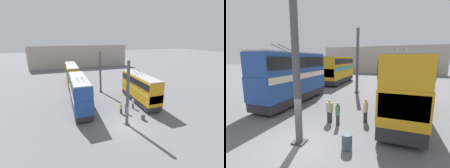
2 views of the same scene
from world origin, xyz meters
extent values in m
plane|color=slate|center=(0.00, 0.00, 0.00)|extent=(240.00, 240.00, 0.00)
cube|color=#A8A093|center=(41.77, 0.00, 4.14)|extent=(0.50, 36.00, 8.27)
cylinder|color=#4C4C51|center=(0.17, 0.00, 4.18)|extent=(0.37, 0.37, 8.36)
cube|color=#333338|center=(0.17, 0.00, 0.04)|extent=(0.67, 0.67, 0.08)
cylinder|color=#4C4C51|center=(13.30, 0.00, 4.18)|extent=(0.37, 0.37, 8.36)
cube|color=#333338|center=(13.30, 0.00, 0.04)|extent=(0.67, 0.67, 0.08)
cylinder|color=black|center=(2.63, -6.15, 0.55)|extent=(1.10, 0.30, 1.10)
cylinder|color=black|center=(2.63, -4.05, 0.55)|extent=(1.10, 0.30, 1.10)
cylinder|color=black|center=(9.41, -6.15, 0.55)|extent=(1.10, 0.30, 1.10)
cylinder|color=black|center=(9.41, -4.05, 0.55)|extent=(1.10, 0.30, 1.10)
cube|color=#28282D|center=(6.12, -5.10, 0.70)|extent=(9.58, 2.45, 0.80)
cube|color=gold|center=(6.12, -5.10, 2.08)|extent=(9.78, 2.50, 1.95)
cube|color=yellow|center=(6.12, -5.10, 2.78)|extent=(9.49, 2.54, 0.55)
cube|color=gold|center=(6.12, -5.10, 3.90)|extent=(9.68, 2.43, 1.69)
cube|color=black|center=(6.12, -5.10, 3.98)|extent=(9.39, 2.51, 0.93)
cube|color=#9E9EA3|center=(6.12, -5.10, 4.81)|extent=(9.58, 2.25, 0.14)
cube|color=black|center=(1.29, -5.10, 2.27)|extent=(0.12, 2.30, 1.25)
cylinder|color=#282828|center=(7.35, -5.45, 5.17)|extent=(2.35, 0.07, 0.65)
cylinder|color=#282828|center=(7.35, -4.75, 5.17)|extent=(2.35, 0.07, 0.65)
cylinder|color=black|center=(9.80, 4.05, 0.48)|extent=(0.96, 0.30, 0.96)
cylinder|color=black|center=(9.80, 6.15, 0.48)|extent=(0.96, 0.30, 0.96)
cylinder|color=black|center=(3.53, 4.05, 0.48)|extent=(0.96, 0.30, 0.96)
cylinder|color=black|center=(3.53, 6.15, 0.48)|extent=(0.96, 0.30, 0.96)
cube|color=#28282D|center=(6.57, 5.10, 0.65)|extent=(9.09, 2.45, 0.77)
cube|color=#234793|center=(6.57, 5.10, 2.07)|extent=(9.27, 2.50, 2.08)
cube|color=silver|center=(6.57, 5.10, 2.84)|extent=(8.99, 2.54, 0.55)
cube|color=#234793|center=(6.57, 5.10, 4.07)|extent=(9.18, 2.43, 1.91)
cube|color=black|center=(6.57, 5.10, 4.17)|extent=(8.90, 2.51, 1.05)
cube|color=#9E9EA3|center=(6.57, 5.10, 5.10)|extent=(9.09, 2.25, 0.14)
cube|color=black|center=(11.14, 5.10, 2.28)|extent=(0.12, 2.30, 1.33)
cylinder|color=#282828|center=(5.41, 4.75, 5.46)|extent=(2.35, 0.07, 0.65)
cylinder|color=#282828|center=(5.41, 5.45, 5.46)|extent=(2.35, 0.07, 0.65)
cylinder|color=black|center=(16.23, 4.05, 0.54)|extent=(1.08, 0.30, 1.08)
cylinder|color=black|center=(16.23, 6.15, 0.54)|extent=(1.08, 0.30, 1.08)
cylinder|color=black|center=(23.83, 4.05, 0.54)|extent=(1.08, 0.30, 1.08)
cylinder|color=black|center=(23.83, 6.15, 0.54)|extent=(1.08, 0.30, 1.08)
cube|color=#28282D|center=(20.13, 5.10, 0.69)|extent=(10.39, 2.45, 0.79)
cube|color=gold|center=(20.13, 5.10, 2.11)|extent=(10.60, 2.50, 2.04)
cube|color=teal|center=(20.13, 5.10, 2.85)|extent=(10.29, 2.54, 0.55)
cube|color=gold|center=(20.13, 5.10, 3.98)|extent=(10.50, 2.43, 1.70)
cube|color=black|center=(20.13, 5.10, 4.06)|extent=(10.18, 2.51, 0.94)
cube|color=#9E9EA3|center=(20.13, 5.10, 4.90)|extent=(10.39, 2.25, 0.14)
cube|color=black|center=(14.89, 5.10, 2.31)|extent=(0.12, 2.30, 1.30)
cylinder|color=#282828|center=(21.46, 4.75, 5.26)|extent=(2.35, 0.07, 0.65)
cylinder|color=#282828|center=(21.46, 5.45, 5.26)|extent=(2.35, 0.07, 0.65)
cube|color=#2D2D33|center=(4.15, -2.86, 0.40)|extent=(0.32, 0.23, 0.79)
cube|color=beige|center=(4.15, -2.86, 1.14)|extent=(0.45, 0.29, 0.69)
sphere|color=tan|center=(4.15, -2.86, 1.60)|extent=(0.22, 0.22, 0.22)
cube|color=#2D2D33|center=(3.22, -0.45, 0.39)|extent=(0.27, 0.34, 0.78)
cube|color=tan|center=(3.22, -0.45, 1.11)|extent=(0.33, 0.47, 0.67)
sphere|color=beige|center=(3.22, -0.45, 1.56)|extent=(0.22, 0.22, 0.22)
cube|color=#2D2D33|center=(2.99, -1.16, 0.38)|extent=(0.33, 0.25, 0.76)
cube|color=#4C7051|center=(2.99, -1.16, 1.08)|extent=(0.46, 0.31, 0.66)
sphere|color=tan|center=(2.99, -1.16, 1.52)|extent=(0.21, 0.21, 0.21)
cylinder|color=#424C56|center=(0.52, -2.60, 0.40)|extent=(0.53, 0.53, 0.81)
cylinder|color=#424C56|center=(0.52, -2.60, 0.40)|extent=(0.55, 0.55, 0.04)
camera|label=1|loc=(-15.42, 7.43, 10.77)|focal=24.00mm
camera|label=2|loc=(-6.12, -4.63, 4.52)|focal=24.00mm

